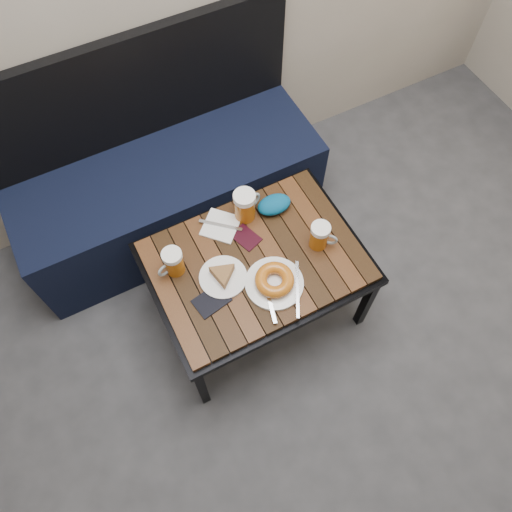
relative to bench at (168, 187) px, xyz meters
name	(u,v)px	position (x,y,z in m)	size (l,w,h in m)	color
room_shell	(471,183)	(0.07, -1.26, 1.48)	(4.00, 4.00, 4.00)	gray
bench	(168,187)	(0.00, 0.00, 0.00)	(1.40, 0.50, 0.95)	black
cafe_table	(256,265)	(0.14, -0.63, 0.16)	(0.84, 0.62, 0.47)	black
beer_mug_left	(173,262)	(-0.16, -0.53, 0.26)	(0.12, 0.09, 0.12)	#AA550D
beer_mug_centre	(245,205)	(0.20, -0.43, 0.27)	(0.14, 0.11, 0.14)	#AA550D
beer_mug_right	(320,236)	(0.39, -0.68, 0.26)	(0.11, 0.10, 0.12)	#AA550D
plate_pie	(223,276)	(-0.01, -0.64, 0.22)	(0.18, 0.18, 0.05)	white
plate_bagel	(275,281)	(0.15, -0.76, 0.22)	(0.24, 0.28, 0.06)	white
napkin_left	(221,226)	(0.08, -0.43, 0.20)	(0.19, 0.19, 0.01)	white
napkin_right	(268,283)	(0.13, -0.74, 0.20)	(0.16, 0.15, 0.01)	white
passport_navy	(212,301)	(-0.09, -0.71, 0.20)	(0.09, 0.13, 0.01)	black
passport_burgundy	(246,237)	(0.15, -0.53, 0.20)	(0.08, 0.11, 0.01)	black
knit_pouch	(274,205)	(0.31, -0.45, 0.23)	(0.14, 0.09, 0.06)	navy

